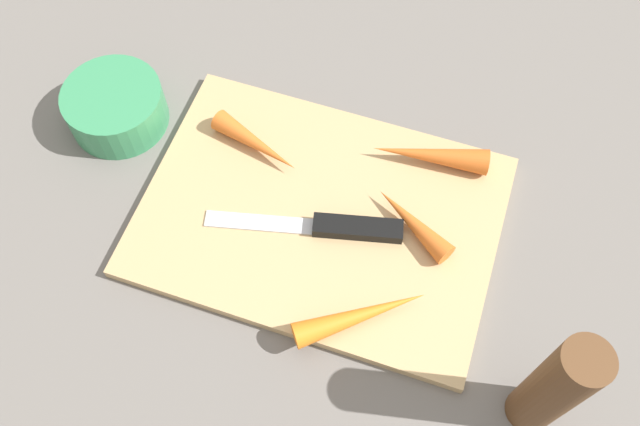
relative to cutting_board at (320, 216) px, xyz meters
The scene contains 9 objects.
ground_plane 0.01m from the cutting_board, ahead, with size 1.40×1.40×0.00m, color slate.
cutting_board is the anchor object (origin of this frame).
knife 0.03m from the cutting_board, 19.75° to the right, with size 0.20×0.07×0.01m.
carrot_longest 0.12m from the cutting_board, 52.84° to the right, with size 0.03×0.03×0.13m, color orange.
carrot_short 0.10m from the cutting_board, 150.02° to the left, with size 0.02×0.02×0.10m, color orange.
carrot_shortest 0.10m from the cutting_board, ahead, with size 0.02×0.02×0.10m, color orange.
carrot_long 0.13m from the cutting_board, 46.59° to the left, with size 0.03×0.03×0.12m, color orange.
small_bowl 0.26m from the cutting_board, 169.44° to the left, with size 0.11×0.11×0.05m, color #388C59.
pepper_grinder 0.28m from the cutting_board, 27.57° to the right, with size 0.04×0.04×0.16m, color brown.
Camera 1 is at (0.11, -0.31, 0.63)m, focal length 38.52 mm.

